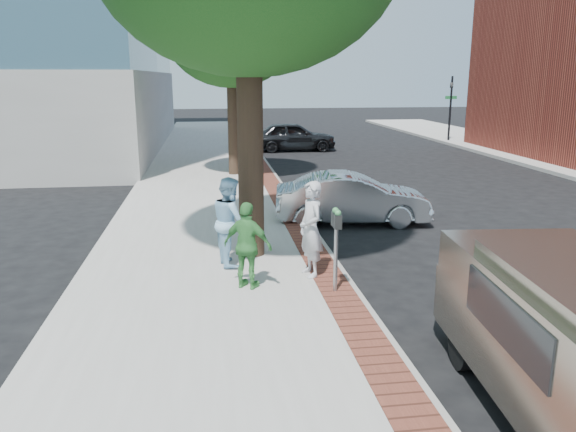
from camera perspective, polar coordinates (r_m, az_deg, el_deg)
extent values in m
plane|color=black|center=(10.19, 0.59, -7.75)|extent=(120.00, 120.00, 0.00)
cube|color=#9E9991|center=(17.75, -8.10, 1.82)|extent=(5.00, 60.00, 0.15)
cube|color=brown|center=(17.86, -1.03, 2.29)|extent=(0.60, 60.00, 0.01)
cube|color=gray|center=(17.92, 0.08, 2.07)|extent=(0.10, 60.00, 0.15)
cylinder|color=black|center=(31.50, -3.85, 10.55)|extent=(0.12, 0.12, 3.80)
imported|color=black|center=(31.46, -3.88, 12.55)|extent=(0.18, 0.15, 0.90)
cube|color=#1E7238|center=(31.47, -3.87, 11.82)|extent=(0.70, 0.03, 0.18)
cylinder|color=black|center=(34.37, 16.15, 10.32)|extent=(0.12, 0.12, 3.80)
imported|color=black|center=(34.32, 16.28, 12.15)|extent=(0.18, 0.15, 0.90)
cube|color=#1E7238|center=(34.33, 16.24, 11.49)|extent=(0.70, 0.03, 0.18)
cylinder|color=black|center=(11.38, -3.83, 6.76)|extent=(0.52, 0.52, 4.40)
cylinder|color=black|center=(21.45, -5.61, 9.38)|extent=(0.40, 0.40, 3.85)
ellipsoid|color=#164D19|center=(21.44, -5.82, 18.05)|extent=(4.80, 4.80, 3.94)
cylinder|color=gray|center=(9.68, 4.86, -4.44)|extent=(0.07, 0.07, 1.15)
cube|color=#2D3030|center=(9.40, 5.07, -0.59)|extent=(0.12, 0.14, 0.24)
cube|color=#2D3030|center=(9.57, 4.83, -0.32)|extent=(0.12, 0.14, 0.24)
sphere|color=#3F8C4C|center=(9.36, 5.09, 0.30)|extent=(0.11, 0.11, 0.11)
sphere|color=#3F8C4C|center=(9.53, 4.85, 0.56)|extent=(0.11, 0.11, 0.11)
imported|color=#BCBCC1|center=(10.34, 2.34, -1.34)|extent=(0.57, 0.73, 1.79)
imported|color=#98CCEC|center=(11.04, -5.88, -0.52)|extent=(0.80, 0.95, 1.75)
imported|color=#429145|center=(9.77, -4.12, -3.04)|extent=(0.97, 0.78, 1.54)
imported|color=silver|center=(14.82, 6.53, 1.77)|extent=(4.15, 1.88, 1.32)
imported|color=black|center=(29.46, 0.51, 8.10)|extent=(4.44, 1.80, 1.51)
cube|color=gray|center=(8.56, 21.60, -7.94)|extent=(1.93, 1.07, 0.80)
cylinder|color=black|center=(7.95, 17.43, -12.46)|extent=(0.28, 0.66, 0.64)
cube|color=black|center=(6.36, 21.05, -9.86)|extent=(0.20, 2.00, 0.55)
cube|color=black|center=(8.84, 20.61, -4.89)|extent=(1.60, 0.17, 0.40)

